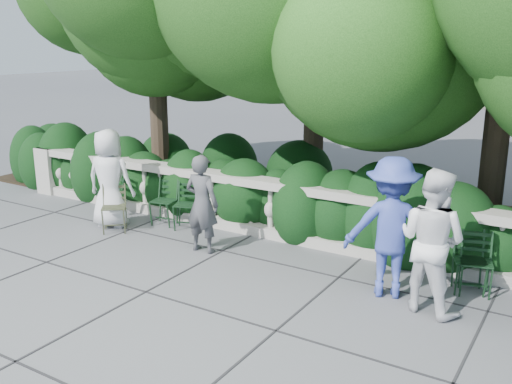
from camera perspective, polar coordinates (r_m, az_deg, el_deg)
The scene contains 13 objects.
ground at distance 8.28m, azimuth -3.67°, elevation -8.24°, with size 90.00×90.00×0.00m, color #4F5056.
balustrade at distance 9.55m, azimuth 2.52°, elevation -1.92°, with size 12.00×0.44×1.00m.
shrub_hedge at distance 10.71m, azimuth 5.63°, elevation -2.81°, with size 15.00×2.60×1.70m, color black, non-canonical shape.
chair_a at distance 11.28m, azimuth -14.85°, elevation -2.32°, with size 0.44×0.48×0.84m, color black, non-canonical shape.
chair_b at distance 10.12m, azimuth -7.14°, elevation -3.93°, with size 0.44×0.48×0.84m, color black, non-canonical shape.
chair_c at distance 10.42m, azimuth -9.50°, elevation -3.45°, with size 0.44×0.48×0.84m, color black, non-canonical shape.
chair_d at distance 8.11m, azimuth 20.50°, elevation -9.75°, with size 0.44×0.48×0.84m, color black, non-canonical shape.
chair_f at distance 8.07m, azimuth 20.94°, elevation -9.90°, with size 0.44×0.48×0.84m, color black, non-canonical shape.
chair_weathered at distance 10.19m, azimuth -13.96°, elevation -4.13°, with size 0.44×0.48×0.84m, color black, non-canonical shape.
person_businessman at distance 10.42m, azimuth -14.42°, elevation 1.32°, with size 0.86×0.56×1.76m, color silver.
person_woman_grey at distance 8.93m, azimuth -5.42°, elevation -1.19°, with size 0.57×0.37×1.57m, color #434448.
person_casual_man at distance 7.25m, azimuth 17.16°, elevation -4.70°, with size 0.88×0.68×1.80m, color white.
person_older_blue at distance 7.54m, azimuth 13.35°, elevation -3.48°, with size 1.20×0.69×1.85m, color #3648A4.
Camera 1 is at (4.43, -6.19, 3.26)m, focal length 40.00 mm.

